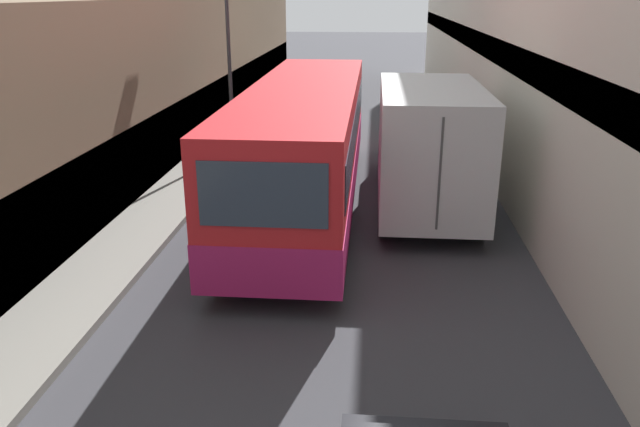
# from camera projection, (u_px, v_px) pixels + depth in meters

# --- Properties ---
(ground_plane) EXTENTS (150.00, 150.00, 0.00)m
(ground_plane) POSITION_uv_depth(u_px,v_px,m) (335.00, 232.00, 14.31)
(ground_plane) COLOR #38383D
(sidewalk_left) EXTENTS (1.62, 60.00, 0.15)m
(sidewalk_left) POSITION_uv_depth(u_px,v_px,m) (148.00, 223.00, 14.64)
(sidewalk_left) COLOR gray
(sidewalk_left) RESTS_ON ground_plane
(building_left_shopfront) EXTENTS (2.40, 60.00, 5.03)m
(building_left_shopfront) POSITION_uv_depth(u_px,v_px,m) (56.00, 129.00, 14.05)
(building_left_shopfront) COLOR brown
(building_left_shopfront) RESTS_ON ground_plane
(bus) EXTENTS (2.55, 12.00, 3.08)m
(bus) POSITION_uv_depth(u_px,v_px,m) (305.00, 144.00, 15.50)
(bus) COLOR red
(bus) RESTS_ON ground_plane
(box_truck) EXTENTS (2.34, 7.22, 3.13)m
(box_truck) POSITION_uv_depth(u_px,v_px,m) (427.00, 142.00, 15.54)
(box_truck) COLOR silver
(box_truck) RESTS_ON ground_plane
(panel_van) EXTENTS (1.86, 4.18, 1.82)m
(panel_van) POSITION_uv_depth(u_px,v_px,m) (312.00, 88.00, 28.51)
(panel_van) COLOR #BCBCC1
(panel_van) RESTS_ON ground_plane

